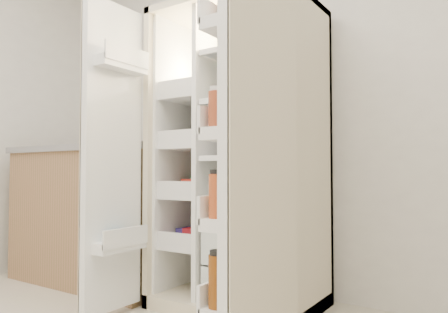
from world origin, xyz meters
The scene contains 5 objects.
wall_back centered at (0.00, 2.00, 1.35)m, with size 4.00×0.02×2.70m, color silver.
refrigerator centered at (0.01, 1.65, 0.74)m, with size 0.92×0.70×1.80m.
freezer_door centered at (-0.50, 1.05, 0.89)m, with size 0.15×0.40×1.72m.
fridge_door centered at (0.48, 0.96, 0.87)m, with size 0.17×0.58×1.72m.
kitchen_counter centered at (-1.16, 1.55, 0.50)m, with size 1.37×0.73×0.99m.
Camera 1 is at (1.33, -0.59, 0.80)m, focal length 34.00 mm.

